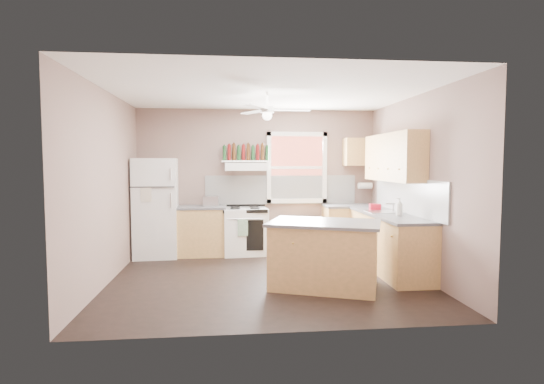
{
  "coord_description": "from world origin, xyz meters",
  "views": [
    {
      "loc": [
        -0.56,
        -6.09,
        1.7
      ],
      "look_at": [
        0.1,
        0.3,
        1.25
      ],
      "focal_mm": 28.0,
      "sensor_mm": 36.0,
      "label": 1
    }
  ],
  "objects": [
    {
      "name": "sink",
      "position": [
        1.94,
        0.5,
        0.9
      ],
      "size": [
        0.55,
        0.45,
        0.03
      ],
      "primitive_type": "cube",
      "color": "silver",
      "rests_on": "counter_right"
    },
    {
      "name": "base_cabinet_left",
      "position": [
        -1.06,
        1.7,
        0.43
      ],
      "size": [
        0.9,
        0.6,
        0.86
      ],
      "primitive_type": "cube",
      "color": "#A78345",
      "rests_on": "floor"
    },
    {
      "name": "counter_corner",
      "position": [
        1.75,
        1.7,
        0.88
      ],
      "size": [
        1.02,
        0.62,
        0.04
      ],
      "primitive_type": "cube",
      "color": "#4A4A4D",
      "rests_on": "base_cabinet_corner"
    },
    {
      "name": "floor",
      "position": [
        0.0,
        0.0,
        0.0
      ],
      "size": [
        4.5,
        4.5,
        0.0
      ],
      "primitive_type": "plane",
      "color": "black",
      "rests_on": "ground"
    },
    {
      "name": "upper_cabinet_right",
      "position": [
        2.08,
        0.5,
        1.78
      ],
      "size": [
        0.33,
        1.8,
        0.76
      ],
      "primitive_type": "cube",
      "color": "#A78345",
      "rests_on": "wall_right"
    },
    {
      "name": "wall_left",
      "position": [
        -2.27,
        0.0,
        1.35
      ],
      "size": [
        0.05,
        4.0,
        2.7
      ],
      "primitive_type": "cube",
      "color": "#785F56",
      "rests_on": "ground"
    },
    {
      "name": "window_view",
      "position": [
        0.75,
        1.98,
        1.6
      ],
      "size": [
        1.0,
        0.02,
        1.2
      ],
      "primitive_type": "cube",
      "color": "brown",
      "rests_on": "wall_back"
    },
    {
      "name": "toaster",
      "position": [
        -0.88,
        1.72,
        0.99
      ],
      "size": [
        0.28,
        0.17,
        0.18
      ],
      "primitive_type": "cube",
      "rotation": [
        0.0,
        0.0,
        -0.03
      ],
      "color": "silver",
      "rests_on": "counter_left"
    },
    {
      "name": "backsplash_right",
      "position": [
        2.23,
        0.3,
        1.18
      ],
      "size": [
        0.03,
        2.6,
        0.55
      ],
      "primitive_type": "cube",
      "color": "white",
      "rests_on": "wall_right"
    },
    {
      "name": "range_hood",
      "position": [
        -0.23,
        1.75,
        1.62
      ],
      "size": [
        0.78,
        0.5,
        0.14
      ],
      "primitive_type": "cube",
      "color": "white",
      "rests_on": "wall_back"
    },
    {
      "name": "ceiling",
      "position": [
        0.0,
        0.0,
        2.7
      ],
      "size": [
        4.5,
        4.5,
        0.0
      ],
      "primitive_type": "plane",
      "color": "white",
      "rests_on": "ground"
    },
    {
      "name": "counter_left",
      "position": [
        -1.06,
        1.7,
        0.88
      ],
      "size": [
        0.92,
        0.62,
        0.04
      ],
      "primitive_type": "cube",
      "color": "#4A4A4D",
      "rests_on": "base_cabinet_left"
    },
    {
      "name": "backsplash_back",
      "position": [
        0.45,
        1.99,
        1.18
      ],
      "size": [
        2.9,
        0.03,
        0.55
      ],
      "primitive_type": "cube",
      "color": "white",
      "rests_on": "wall_back"
    },
    {
      "name": "stove",
      "position": [
        -0.26,
        1.7,
        0.43
      ],
      "size": [
        0.85,
        0.7,
        0.86
      ],
      "primitive_type": "cube",
      "rotation": [
        0.0,
        0.0,
        0.08
      ],
      "color": "white",
      "rests_on": "floor"
    },
    {
      "name": "wall_back",
      "position": [
        0.0,
        2.02,
        1.35
      ],
      "size": [
        4.5,
        0.05,
        2.7
      ],
      "primitive_type": "cube",
      "color": "#785F56",
      "rests_on": "ground"
    },
    {
      "name": "window_frame",
      "position": [
        0.75,
        1.96,
        1.6
      ],
      "size": [
        1.16,
        0.07,
        1.36
      ],
      "primitive_type": "cube",
      "color": "white",
      "rests_on": "wall_back"
    },
    {
      "name": "cart",
      "position": [
        0.86,
        1.71,
        0.33
      ],
      "size": [
        0.73,
        0.55,
        0.66
      ],
      "primitive_type": "cube",
      "rotation": [
        0.0,
        0.0,
        -0.18
      ],
      "color": "#A78345",
      "rests_on": "floor"
    },
    {
      "name": "island",
      "position": [
        0.73,
        -0.5,
        0.43
      ],
      "size": [
        1.61,
        1.31,
        0.86
      ],
      "primitive_type": "cube",
      "rotation": [
        0.0,
        0.0,
        -0.36
      ],
      "color": "#A78345",
      "rests_on": "floor"
    },
    {
      "name": "base_cabinet_corner",
      "position": [
        1.75,
        1.7,
        0.43
      ],
      "size": [
        1.0,
        0.6,
        0.86
      ],
      "primitive_type": "cube",
      "color": "#A78345",
      "rests_on": "floor"
    },
    {
      "name": "wine_bottles",
      "position": [
        -0.23,
        1.87,
        1.88
      ],
      "size": [
        0.86,
        0.06,
        0.31
      ],
      "color": "#143819",
      "rests_on": "bottle_shelf"
    },
    {
      "name": "paper_towel",
      "position": [
        2.07,
        1.86,
        1.25
      ],
      "size": [
        0.26,
        0.12,
        0.12
      ],
      "primitive_type": "cylinder",
      "rotation": [
        0.0,
        1.57,
        0.0
      ],
      "color": "white",
      "rests_on": "wall_back"
    },
    {
      "name": "refrigerator",
      "position": [
        -1.86,
        1.66,
        0.89
      ],
      "size": [
        0.79,
        0.77,
        1.77
      ],
      "primitive_type": "cube",
      "rotation": [
        0.0,
        0.0,
        0.05
      ],
      "color": "white",
      "rests_on": "floor"
    },
    {
      "name": "upper_cabinet_corner",
      "position": [
        1.95,
        1.83,
        1.9
      ],
      "size": [
        0.6,
        0.33,
        0.52
      ],
      "primitive_type": "cube",
      "color": "#A78345",
      "rests_on": "wall_back"
    },
    {
      "name": "ceiling_fan_hub",
      "position": [
        0.0,
        0.0,
        2.45
      ],
      "size": [
        0.2,
        0.2,
        0.08
      ],
      "primitive_type": "cylinder",
      "color": "white",
      "rests_on": "ceiling"
    },
    {
      "name": "island_top",
      "position": [
        0.73,
        -0.5,
        0.88
      ],
      "size": [
        1.71,
        1.42,
        0.04
      ],
      "primitive_type": "cube",
      "rotation": [
        0.0,
        0.0,
        -0.36
      ],
      "color": "#4A4A4D",
      "rests_on": "island"
    },
    {
      "name": "counter_right",
      "position": [
        1.94,
        0.3,
        0.88
      ],
      "size": [
        0.62,
        2.22,
        0.04
      ],
      "primitive_type": "cube",
      "color": "#4A4A4D",
      "rests_on": "base_cabinet_right"
    },
    {
      "name": "bottle_shelf",
      "position": [
        -0.23,
        1.87,
        1.72
      ],
      "size": [
        0.9,
        0.26,
        0.03
      ],
      "primitive_type": "cube",
      "color": "white",
      "rests_on": "range_hood"
    },
    {
      "name": "base_cabinet_right",
      "position": [
        1.95,
        0.3,
        0.43
      ],
      "size": [
        0.6,
        2.2,
        0.86
      ],
      "primitive_type": "cube",
      "color": "#A78345",
      "rests_on": "floor"
    },
    {
      "name": "soap_bottle",
      "position": [
        1.98,
        -0.04,
        1.03
      ],
      "size": [
        0.13,
        0.13,
        0.27
      ],
      "primitive_type": "imported",
      "rotation": [
        0.0,
        0.0,
        4.33
      ],
      "color": "silver",
      "rests_on": "counter_right"
    },
    {
      "name": "wall_right",
      "position": [
        2.27,
        0.0,
        1.35
      ],
      "size": [
        0.05,
        4.0,
        2.7
      ],
      "primitive_type": "cube",
      "color": "#785F56",
      "rests_on": "ground"
    },
    {
      "name": "red_caddy",
      "position": [
        1.9,
        0.81,
        0.95
      ],
      "size": [
        0.19,
        0.14,
        0.1
      ],
      "primitive_type": "cube",
      "rotation": [
        0.0,
        0.0,
        -0.1
      ],
      "color": "red",
      "rests_on": "counter_right"
    },
    {
      "name": "faucet",
      "position": [
        2.1,
        0.5,
        0.97
      ],
      "size": [
        0.03,
        0.03,
        0.14
      ],
      "primitive_type": "cylinder",
      "color": "silver",
      "rests_on": "sink"
    }
  ]
}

